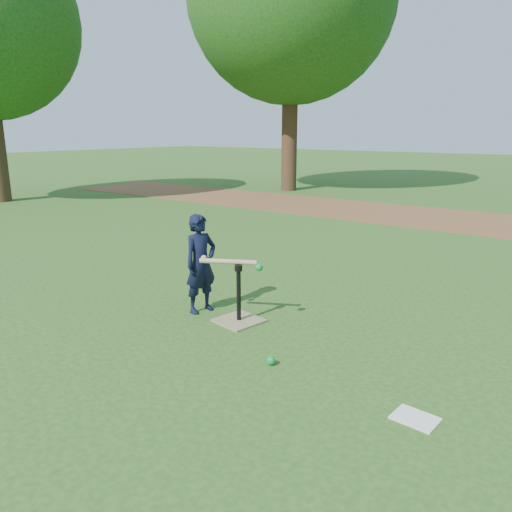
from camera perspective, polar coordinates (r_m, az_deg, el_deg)
The scene contains 7 objects.
ground at distance 5.32m, azimuth -1.05°, elevation -7.36°, with size 80.00×80.00×0.00m, color #285116.
dirt_strip at distance 11.96m, azimuth 21.59°, elevation 3.89°, with size 24.00×3.00×0.01m, color brown.
child at distance 5.44m, azimuth -6.34°, elevation -0.89°, with size 0.40×0.26×1.09m, color black.
wiffle_ball_ground at distance 4.36m, azimuth 1.74°, elevation -11.85°, with size 0.08×0.08×0.08m, color #0C8D37.
clipboard at distance 3.82m, azimuth 17.74°, elevation -17.26°, with size 0.30×0.23×0.01m, color white.
batting_tee at distance 5.25m, azimuth -1.97°, elevation -6.37°, with size 0.50×0.50×0.61m.
swing_action at distance 5.12m, azimuth -2.78°, elevation -0.74°, with size 0.72×0.32×0.09m.
Camera 1 is at (3.03, -3.90, 1.96)m, focal length 35.00 mm.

